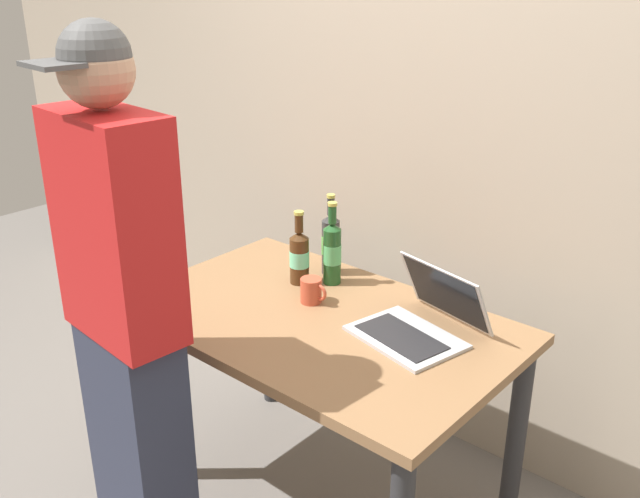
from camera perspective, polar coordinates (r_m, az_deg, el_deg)
The scene contains 9 objects.
ground_plane at distance 2.84m, azimuth -0.11°, elevation -19.40°, with size 8.00×8.00×0.00m, color slate.
desk at distance 2.45m, azimuth -0.12°, elevation -7.83°, with size 1.31×0.82×0.77m.
laptop at distance 2.30m, azimuth 8.14°, elevation -5.70°, with size 0.41×0.41×0.22m.
beer_bottle_green at distance 2.60m, azimuth -1.68°, elevation -0.54°, with size 0.07×0.07×0.28m.
beer_bottle_amber at distance 2.59m, azimuth 0.99°, elevation -0.19°, with size 0.07×0.07×0.32m.
beer_bottle_brown at distance 2.68m, azimuth 0.86°, elevation 0.53°, with size 0.07×0.07×0.32m.
person_figure at distance 2.10m, azimuth -15.32°, elevation -6.44°, with size 0.40×0.28×1.76m.
coffee_mug at distance 2.48m, azimuth -0.67°, elevation -3.38°, with size 0.11×0.08×0.09m.
back_wall at distance 2.76m, azimuth 9.77°, elevation 9.65°, with size 6.00×0.10×2.60m, color tan.
Camera 1 is at (1.39, -1.60, 1.89)m, focal length 39.61 mm.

